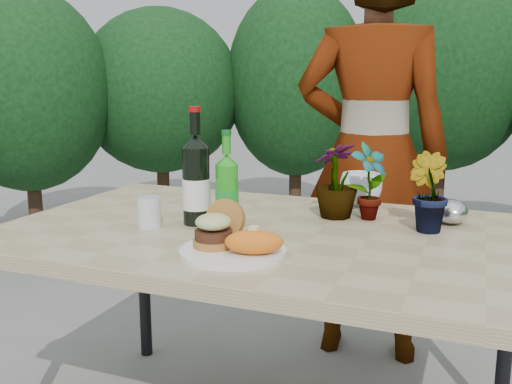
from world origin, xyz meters
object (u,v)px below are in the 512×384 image
at_px(patio_table, 266,247).
at_px(dinner_plate, 233,251).
at_px(wine_bottle, 196,182).
at_px(person, 371,155).

bearing_deg(patio_table, dinner_plate, -87.99).
xyz_separation_m(wine_bottle, person, (0.39, 0.84, -0.00)).
height_order(dinner_plate, wine_bottle, wine_bottle).
bearing_deg(wine_bottle, person, 55.21).
bearing_deg(patio_table, wine_bottle, -175.04).
height_order(patio_table, wine_bottle, wine_bottle).
bearing_deg(dinner_plate, wine_bottle, 133.27).
bearing_deg(dinner_plate, patio_table, 92.01).
distance_m(patio_table, person, 0.86).
xyz_separation_m(dinner_plate, person, (0.16, 1.09, 0.12)).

